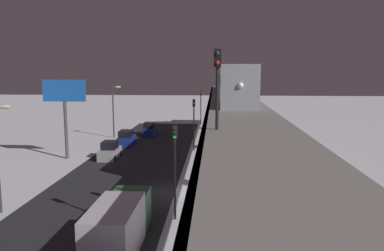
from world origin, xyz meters
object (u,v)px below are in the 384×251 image
(rail_signal, at_px, (217,75))
(traffic_light_near, at_px, (175,159))
(box_truck, at_px, (120,224))
(traffic_light_mid, at_px, (194,117))
(sedan_blue_2, at_px, (149,130))
(commercial_billboard, at_px, (64,98))
(subway_train, at_px, (231,80))
(sedan_silver, at_px, (110,152))
(sedan_blue, at_px, (126,139))
(traffic_light_far, at_px, (201,102))

(rail_signal, height_order, traffic_light_near, rail_signal)
(box_truck, relative_size, traffic_light_mid, 1.16)
(sedan_blue_2, bearing_deg, commercial_billboard, 67.66)
(rail_signal, xyz_separation_m, commercial_billboard, (16.84, -22.21, -2.89))
(subway_train, bearing_deg, traffic_light_near, 78.58)
(sedan_silver, relative_size, sedan_blue, 0.86)
(rail_signal, relative_size, traffic_light_mid, 0.62)
(traffic_light_mid, bearing_deg, traffic_light_near, 90.00)
(traffic_light_near, xyz_separation_m, traffic_light_mid, (0.00, -22.07, 0.00))
(subway_train, relative_size, sedan_blue, 7.87)
(traffic_light_near, relative_size, traffic_light_mid, 1.00)
(sedan_silver, distance_m, sedan_blue_2, 15.82)
(traffic_light_far, bearing_deg, rail_signal, 93.15)
(sedan_silver, height_order, traffic_light_far, traffic_light_far)
(rail_signal, bearing_deg, box_truck, -12.07)
(box_truck, bearing_deg, sedan_blue, -77.27)
(subway_train, relative_size, sedan_blue_2, 8.99)
(traffic_light_far, bearing_deg, traffic_light_near, 90.00)
(sedan_silver, relative_size, traffic_light_far, 0.63)
(sedan_blue_2, relative_size, traffic_light_near, 0.64)
(sedan_silver, xyz_separation_m, box_truck, (-6.60, 21.45, 0.56))
(box_truck, distance_m, traffic_light_far, 48.49)
(rail_signal, xyz_separation_m, sedan_silver, (12.02, -22.60, -8.93))
(sedan_blue, bearing_deg, commercial_billboard, 59.44)
(traffic_light_near, bearing_deg, sedan_silver, -61.69)
(rail_signal, bearing_deg, sedan_silver, -62.00)
(rail_signal, distance_m, sedan_silver, 27.12)
(subway_train, bearing_deg, rail_signal, 86.40)
(sedan_silver, distance_m, commercial_billboard, 7.74)
(sedan_blue_2, xyz_separation_m, traffic_light_near, (-7.50, 32.99, 3.40))
(subway_train, distance_m, rail_signal, 27.39)
(rail_signal, xyz_separation_m, traffic_light_near, (2.72, -5.34, -5.52))
(sedan_silver, relative_size, commercial_billboard, 0.45)
(sedan_blue_2, bearing_deg, traffic_light_mid, 124.50)
(sedan_silver, bearing_deg, subway_train, -161.07)
(traffic_light_near, relative_size, commercial_billboard, 0.72)
(subway_train, xyz_separation_m, traffic_light_near, (4.44, 21.98, -4.57))
(subway_train, relative_size, traffic_light_near, 5.76)
(box_truck, height_order, traffic_light_far, traffic_light_far)
(subway_train, distance_m, traffic_light_far, 23.07)
(rail_signal, height_order, traffic_light_mid, rail_signal)
(box_truck, bearing_deg, rail_signal, 167.93)
(subway_train, distance_m, sedan_silver, 16.58)
(subway_train, distance_m, traffic_light_near, 22.89)
(traffic_light_near, xyz_separation_m, commercial_billboard, (14.12, -16.88, 2.63))
(subway_train, xyz_separation_m, traffic_light_far, (4.44, -22.17, -4.57))
(subway_train, bearing_deg, traffic_light_mid, -1.20)
(sedan_blue, bearing_deg, box_truck, 102.73)
(subway_train, xyz_separation_m, traffic_light_mid, (4.44, -0.09, -4.57))
(subway_train, height_order, traffic_light_near, subway_train)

